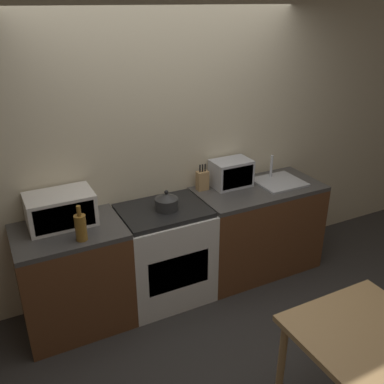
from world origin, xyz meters
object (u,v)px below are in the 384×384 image
(microwave, at_px, (61,209))
(dining_table, at_px, (366,346))
(stove_range, at_px, (165,253))
(toaster_oven, at_px, (231,173))
(bottle, at_px, (81,227))
(kettle, at_px, (167,201))

(microwave, height_order, dining_table, microwave)
(stove_range, bearing_deg, toaster_oven, 11.76)
(bottle, relative_size, toaster_oven, 0.76)
(stove_range, distance_m, toaster_oven, 0.99)
(microwave, distance_m, bottle, 0.33)
(microwave, bearing_deg, kettle, -9.30)
(microwave, xyz_separation_m, dining_table, (1.37, -1.89, -0.39))
(stove_range, xyz_separation_m, toaster_oven, (0.78, 0.16, 0.58))
(kettle, xyz_separation_m, bottle, (-0.77, -0.18, 0.04))
(stove_range, relative_size, microwave, 1.73)
(kettle, height_order, bottle, bottle)
(toaster_oven, bearing_deg, stove_range, -168.24)
(bottle, distance_m, dining_table, 2.07)
(kettle, xyz_separation_m, toaster_oven, (0.76, 0.18, 0.06))
(microwave, distance_m, dining_table, 2.37)
(microwave, height_order, toaster_oven, microwave)
(kettle, bearing_deg, stove_range, 139.57)
(kettle, bearing_deg, toaster_oven, 13.58)
(kettle, distance_m, toaster_oven, 0.78)
(stove_range, xyz_separation_m, bottle, (-0.75, -0.20, 0.56))
(stove_range, relative_size, dining_table, 1.10)
(stove_range, height_order, toaster_oven, toaster_oven)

